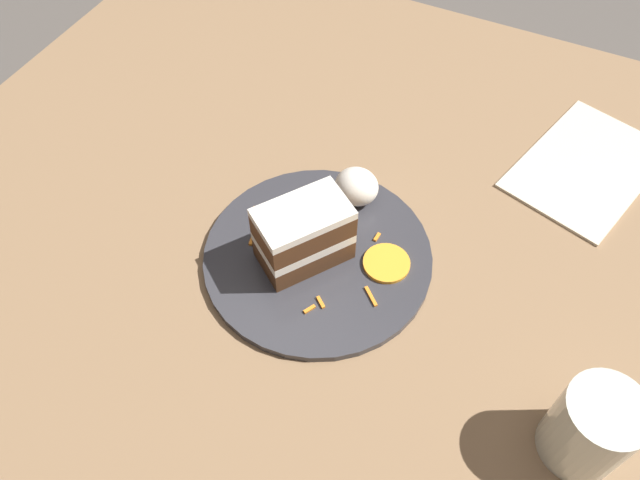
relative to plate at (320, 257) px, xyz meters
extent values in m
plane|color=#4C4742|center=(0.00, 0.03, -0.04)|extent=(6.00, 6.00, 0.00)
cube|color=#846647|center=(0.00, 0.03, -0.02)|extent=(1.16, 1.19, 0.03)
cylinder|color=#333338|center=(0.00, 0.00, 0.00)|extent=(0.28, 0.28, 0.01)
cube|color=#4C2D19|center=(0.02, 0.01, 0.02)|extent=(0.11, 0.12, 0.03)
cube|color=white|center=(0.02, 0.01, 0.04)|extent=(0.11, 0.12, 0.01)
cube|color=#4C2D19|center=(0.02, 0.01, 0.06)|extent=(0.11, 0.12, 0.03)
cube|color=white|center=(0.02, 0.01, 0.08)|extent=(0.11, 0.12, 0.01)
ellipsoid|color=white|center=(0.00, -0.10, 0.03)|extent=(0.06, 0.05, 0.05)
cylinder|color=orange|center=(-0.08, -0.02, 0.01)|extent=(0.06, 0.06, 0.01)
cube|color=orange|center=(-0.02, 0.07, 0.01)|extent=(0.01, 0.01, 0.00)
cube|color=orange|center=(0.08, 0.02, 0.01)|extent=(0.01, 0.02, 0.00)
cube|color=orange|center=(-0.03, 0.06, 0.01)|extent=(0.02, 0.01, 0.00)
cube|color=orange|center=(0.10, -0.03, 0.01)|extent=(0.01, 0.01, 0.00)
cube|color=orange|center=(0.04, -0.08, 0.01)|extent=(0.02, 0.00, 0.00)
cube|color=orange|center=(-0.08, 0.02, 0.01)|extent=(0.02, 0.02, 0.00)
cube|color=orange|center=(-0.05, -0.05, 0.01)|extent=(0.01, 0.01, 0.00)
cylinder|color=beige|center=(-0.33, 0.09, 0.04)|extent=(0.08, 0.08, 0.10)
cylinder|color=silver|center=(-0.33, 0.09, 0.01)|extent=(0.07, 0.07, 0.03)
cube|color=beige|center=(-0.26, -0.30, 0.00)|extent=(0.21, 0.26, 0.00)
camera|label=1|loc=(-0.19, 0.39, 0.62)|focal=35.00mm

